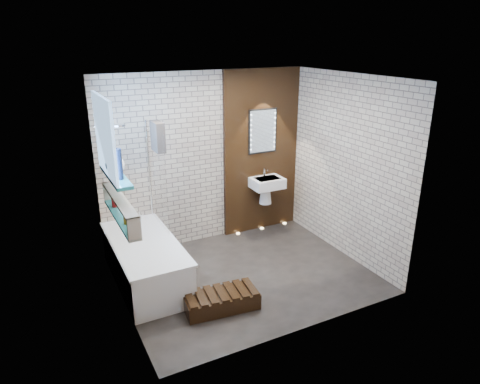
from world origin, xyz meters
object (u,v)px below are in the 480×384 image
washbasin (267,186)px  walnut_step (221,301)px  bathtub (146,262)px  bath_screen (157,176)px  led_mirror (263,131)px

washbasin → walnut_step: size_ratio=0.67×
bathtub → bath_screen: 1.14m
bath_screen → washbasin: size_ratio=2.41×
led_mirror → walnut_step: bearing=-131.2°
bathtub → led_mirror: led_mirror is taller
led_mirror → walnut_step: led_mirror is taller
bath_screen → washbasin: bearing=5.8°
bathtub → washbasin: 2.32m
bath_screen → bathtub: bearing=-128.9°
bath_screen → washbasin: (1.82, 0.18, -0.49)m
bathtub → washbasin: bearing=16.0°
bathtub → bath_screen: (0.35, 0.44, 0.99)m
bath_screen → led_mirror: size_ratio=2.00×
led_mirror → walnut_step: (-1.55, -1.77, -1.55)m
washbasin → walnut_step: bearing=-133.9°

